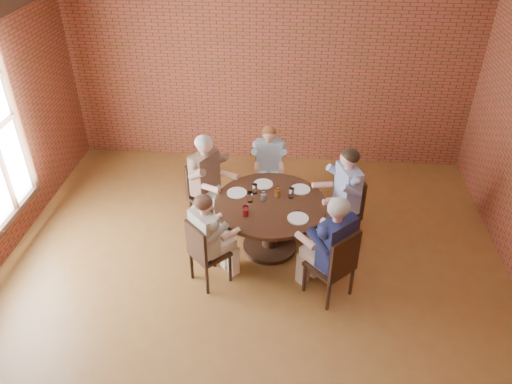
# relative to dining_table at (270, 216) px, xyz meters

# --- Properties ---
(floor) EXTENTS (7.00, 7.00, 0.00)m
(floor) POSITION_rel_dining_table_xyz_m (-0.19, -1.03, -0.53)
(floor) COLOR brown
(floor) RESTS_ON ground
(ceiling) EXTENTS (7.00, 7.00, 0.00)m
(ceiling) POSITION_rel_dining_table_xyz_m (-0.19, -1.03, 2.87)
(ceiling) COLOR silver
(ceiling) RESTS_ON wall_back
(wall_back) EXTENTS (7.00, 0.00, 7.00)m
(wall_back) POSITION_rel_dining_table_xyz_m (-0.19, 2.47, 1.17)
(wall_back) COLOR brown
(wall_back) RESTS_ON ground
(dining_table) EXTENTS (1.44, 1.44, 0.75)m
(dining_table) POSITION_rel_dining_table_xyz_m (0.00, 0.00, 0.00)
(dining_table) COLOR black
(dining_table) RESTS_ON floor
(chair_a) EXTENTS (0.57, 0.57, 0.96)m
(chair_a) POSITION_rel_dining_table_xyz_m (1.02, 0.35, -0.01)
(chair_a) COLOR black
(chair_a) RESTS_ON floor
(diner_a) EXTENTS (0.82, 0.75, 1.38)m
(diner_a) POSITION_rel_dining_table_xyz_m (0.93, 0.32, 0.16)
(diner_a) COLOR #465FB6
(diner_a) RESTS_ON floor
(chair_b) EXTENTS (0.42, 0.42, 0.89)m
(chair_b) POSITION_rel_dining_table_xyz_m (-0.10, 1.16, -0.04)
(chair_b) COLOR black
(chair_b) RESTS_ON floor
(diner_b) EXTENTS (0.53, 0.63, 1.25)m
(diner_b) POSITION_rel_dining_table_xyz_m (-0.09, 1.09, 0.10)
(diner_b) COLOR #9BB3C6
(diner_b) RESTS_ON floor
(chair_c) EXTENTS (0.61, 0.61, 0.96)m
(chair_c) POSITION_rel_dining_table_xyz_m (-0.96, 0.56, -0.01)
(chair_c) COLOR black
(chair_c) RESTS_ON floor
(diner_c) EXTENTS (0.87, 0.82, 1.38)m
(diner_c) POSITION_rel_dining_table_xyz_m (-0.88, 0.51, 0.16)
(diner_c) COLOR brown
(diner_c) RESTS_ON floor
(chair_d) EXTENTS (0.56, 0.56, 0.91)m
(chair_d) POSITION_rel_dining_table_xyz_m (-0.74, -0.72, -0.03)
(chair_d) COLOR black
(chair_d) RESTS_ON floor
(diner_d) EXTENTS (0.78, 0.78, 1.28)m
(diner_d) POSITION_rel_dining_table_xyz_m (-0.69, -0.67, 0.11)
(diner_d) COLOR #CCABA0
(diner_d) RESTS_ON floor
(chair_e) EXTENTS (0.64, 0.64, 0.97)m
(chair_e) POSITION_rel_dining_table_xyz_m (0.81, -0.83, -0.01)
(chair_e) COLOR black
(chair_e) RESTS_ON floor
(diner_e) EXTENTS (0.89, 0.89, 1.39)m
(diner_e) POSITION_rel_dining_table_xyz_m (0.74, -0.77, 0.17)
(diner_e) COLOR #181D43
(diner_e) RESTS_ON floor
(plate_a) EXTENTS (0.26, 0.26, 0.01)m
(plate_a) POSITION_rel_dining_table_xyz_m (0.38, 0.33, 0.23)
(plate_a) COLOR white
(plate_a) RESTS_ON dining_table
(plate_b) EXTENTS (0.26, 0.26, 0.01)m
(plate_b) POSITION_rel_dining_table_xyz_m (-0.12, 0.41, 0.23)
(plate_b) COLOR white
(plate_b) RESTS_ON dining_table
(plate_c) EXTENTS (0.26, 0.26, 0.01)m
(plate_c) POSITION_rel_dining_table_xyz_m (-0.45, 0.17, 0.23)
(plate_c) COLOR white
(plate_c) RESTS_ON dining_table
(plate_d) EXTENTS (0.26, 0.26, 0.01)m
(plate_d) POSITION_rel_dining_table_xyz_m (0.35, -0.32, 0.23)
(plate_d) COLOR white
(plate_d) RESTS_ON dining_table
(glass_a) EXTENTS (0.07, 0.07, 0.14)m
(glass_a) POSITION_rel_dining_table_xyz_m (0.26, 0.13, 0.29)
(glass_a) COLOR white
(glass_a) RESTS_ON dining_table
(glass_b) EXTENTS (0.07, 0.07, 0.14)m
(glass_b) POSITION_rel_dining_table_xyz_m (0.08, 0.15, 0.29)
(glass_b) COLOR white
(glass_b) RESTS_ON dining_table
(glass_c) EXTENTS (0.07, 0.07, 0.14)m
(glass_c) POSITION_rel_dining_table_xyz_m (-0.22, 0.19, 0.29)
(glass_c) COLOR white
(glass_c) RESTS_ON dining_table
(glass_d) EXTENTS (0.07, 0.07, 0.14)m
(glass_d) POSITION_rel_dining_table_xyz_m (-0.09, 0.05, 0.29)
(glass_d) COLOR white
(glass_d) RESTS_ON dining_table
(glass_e) EXTENTS (0.07, 0.07, 0.14)m
(glass_e) POSITION_rel_dining_table_xyz_m (-0.26, -0.00, 0.29)
(glass_e) COLOR white
(glass_e) RESTS_ON dining_table
(glass_f) EXTENTS (0.07, 0.07, 0.14)m
(glass_f) POSITION_rel_dining_table_xyz_m (-0.28, -0.31, 0.29)
(glass_f) COLOR white
(glass_f) RESTS_ON dining_table
(smartphone) EXTENTS (0.09, 0.15, 0.01)m
(smartphone) POSITION_rel_dining_table_xyz_m (0.35, -0.23, 0.23)
(smartphone) COLOR black
(smartphone) RESTS_ON dining_table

